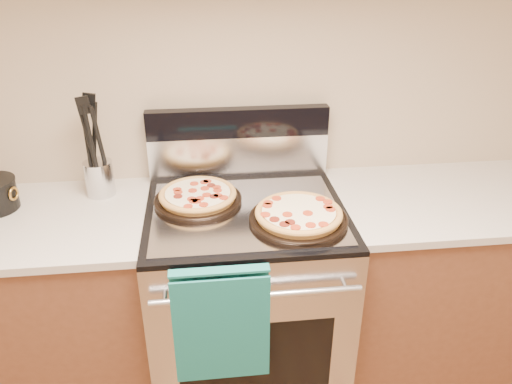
{
  "coord_description": "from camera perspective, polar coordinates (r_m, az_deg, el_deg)",
  "views": [
    {
      "loc": [
        -0.15,
        -0.01,
        1.84
      ],
      "look_at": [
        0.03,
        1.55,
        1.04
      ],
      "focal_mm": 35.0,
      "sensor_mm": 36.0,
      "label": 1
    }
  ],
  "objects": [
    {
      "name": "pepperoni_pizza_back",
      "position": [
        1.95,
        -6.66,
        -0.52
      ],
      "size": [
        0.39,
        0.39,
        0.04
      ],
      "primitive_type": null,
      "rotation": [
        0.0,
        0.0,
        0.16
      ],
      "color": "#B68437",
      "rests_on": "foil_sheet"
    },
    {
      "name": "cabinet_right",
      "position": [
        2.43,
        20.36,
        -10.26
      ],
      "size": [
        1.0,
        0.62,
        0.88
      ],
      "primitive_type": "cube",
      "color": "brown",
      "rests_on": "ground"
    },
    {
      "name": "utensil_crock",
      "position": [
        2.1,
        -17.44,
        1.52
      ],
      "size": [
        0.13,
        0.13,
        0.14
      ],
      "primitive_type": "cylinder",
      "rotation": [
        0.0,
        0.0,
        0.19
      ],
      "color": "silver",
      "rests_on": "countertop_left"
    },
    {
      "name": "cabinet_left",
      "position": [
        2.32,
        -23.99,
        -13.08
      ],
      "size": [
        1.0,
        0.62,
        0.88
      ],
      "primitive_type": "cube",
      "color": "brown",
      "rests_on": "ground"
    },
    {
      "name": "pepperoni_pizza_front",
      "position": [
        1.81,
        4.89,
        -2.69
      ],
      "size": [
        0.46,
        0.46,
        0.05
      ],
      "primitive_type": null,
      "rotation": [
        0.0,
        0.0,
        0.41
      ],
      "color": "#B68437",
      "rests_on": "foil_sheet"
    },
    {
      "name": "oven_handle",
      "position": [
        1.66,
        0.13,
        -11.8
      ],
      "size": [
        0.7,
        0.03,
        0.03
      ],
      "primitive_type": "cylinder",
      "rotation": [
        0.0,
        1.57,
        0.0
      ],
      "color": "silver",
      "rests_on": "range_body"
    },
    {
      "name": "cooktop",
      "position": [
        1.91,
        -1.18,
        -2.19
      ],
      "size": [
        0.76,
        0.68,
        0.02
      ],
      "primitive_type": "cube",
      "color": "black",
      "rests_on": "range_body"
    },
    {
      "name": "backsplash_upper",
      "position": [
        2.09,
        -2.07,
        7.95
      ],
      "size": [
        0.76,
        0.06,
        0.12
      ],
      "primitive_type": "cube",
      "color": "black",
      "rests_on": "backsplash_lower"
    },
    {
      "name": "oven_window",
      "position": [
        1.93,
        -0.03,
        -19.18
      ],
      "size": [
        0.56,
        0.01,
        0.4
      ],
      "primitive_type": "cube",
      "color": "black",
      "rests_on": "range_body"
    },
    {
      "name": "dish_towel",
      "position": [
        1.72,
        -3.98,
        -14.65
      ],
      "size": [
        0.32,
        0.05,
        0.42
      ],
      "primitive_type": null,
      "color": "#15696C",
      "rests_on": "oven_handle"
    },
    {
      "name": "foil_sheet",
      "position": [
        1.88,
        -1.09,
        -2.28
      ],
      "size": [
        0.7,
        0.55,
        0.01
      ],
      "primitive_type": "cube",
      "color": "gray",
      "rests_on": "cooktop"
    },
    {
      "name": "countertop_left",
      "position": [
        2.07,
        -26.32,
        -3.28
      ],
      "size": [
        1.02,
        0.64,
        0.03
      ],
      "primitive_type": "cube",
      "color": "#BDB5AA",
      "rests_on": "cabinet_left"
    },
    {
      "name": "wall_back",
      "position": [
        2.08,
        -2.25,
        13.27
      ],
      "size": [
        4.0,
        0.0,
        4.0
      ],
      "primitive_type": "plane",
      "rotation": [
        1.57,
        0.0,
        0.0
      ],
      "color": "#C5AE8E",
      "rests_on": "ground"
    },
    {
      "name": "range_body",
      "position": [
        2.17,
        -1.06,
        -12.83
      ],
      "size": [
        0.76,
        0.68,
        0.9
      ],
      "primitive_type": "cube",
      "color": "#B7B7BC",
      "rests_on": "ground"
    },
    {
      "name": "countertop_right",
      "position": [
        2.2,
        22.24,
        -0.7
      ],
      "size": [
        1.02,
        0.64,
        0.03
      ],
      "primitive_type": "cube",
      "color": "#BDB5AA",
      "rests_on": "cabinet_right"
    },
    {
      "name": "backsplash_lower",
      "position": [
        2.15,
        -2.0,
        4.17
      ],
      "size": [
        0.76,
        0.06,
        0.18
      ],
      "primitive_type": "cube",
      "color": "silver",
      "rests_on": "cooktop"
    }
  ]
}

